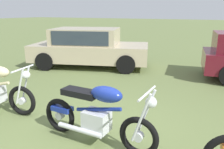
{
  "coord_description": "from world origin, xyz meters",
  "views": [
    {
      "loc": [
        1.74,
        -2.72,
        2.03
      ],
      "look_at": [
        -0.76,
        2.09,
        0.52
      ],
      "focal_mm": 36.46,
      "sensor_mm": 36.0,
      "label": 1
    }
  ],
  "objects": [
    {
      "name": "ground_plane",
      "position": [
        0.0,
        0.0,
        0.0
      ],
      "size": [
        120.0,
        120.0,
        0.0
      ],
      "primitive_type": "plane",
      "color": "olive"
    },
    {
      "name": "car_beige",
      "position": [
        -2.97,
        4.43,
        0.8
      ],
      "size": [
        4.65,
        3.11,
        1.43
      ],
      "rotation": [
        0.0,
        0.0,
        0.32
      ],
      "color": "#BCAD8C",
      "rests_on": "ground"
    },
    {
      "name": "motorcycle_blue",
      "position": [
        0.04,
        0.04,
        0.49
      ],
      "size": [
        2.06,
        0.64,
        1.02
      ],
      "rotation": [
        0.0,
        0.0,
        -0.01
      ],
      "color": "black",
      "rests_on": "ground"
    }
  ]
}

